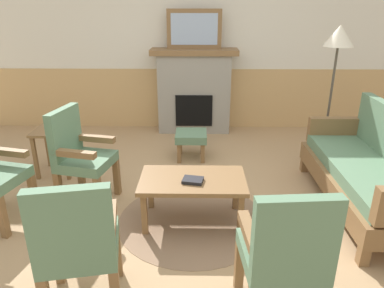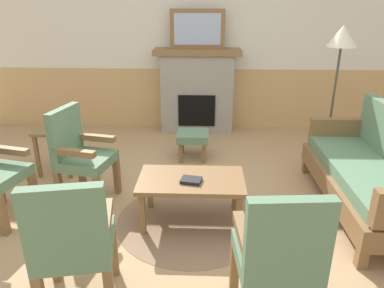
% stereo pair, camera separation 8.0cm
% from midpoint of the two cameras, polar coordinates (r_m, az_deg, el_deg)
% --- Properties ---
extents(ground_plane, '(14.00, 14.00, 0.00)m').
position_cam_midpoint_polar(ground_plane, '(3.66, 0.42, -10.07)').
color(ground_plane, tan).
extents(wall_back, '(7.20, 0.14, 2.70)m').
position_cam_midpoint_polar(wall_back, '(5.75, 1.33, 15.49)').
color(wall_back, silver).
rests_on(wall_back, ground_plane).
extents(fireplace, '(1.30, 0.44, 1.28)m').
position_cam_midpoint_polar(fireplace, '(5.61, 1.23, 8.52)').
color(fireplace, gray).
rests_on(fireplace, ground_plane).
extents(framed_picture, '(0.80, 0.04, 0.56)m').
position_cam_midpoint_polar(framed_picture, '(5.48, 1.30, 17.81)').
color(framed_picture, brown).
rests_on(framed_picture, fireplace).
extents(couch, '(0.70, 1.80, 0.98)m').
position_cam_midpoint_polar(couch, '(3.85, 26.91, -4.26)').
color(couch, brown).
rests_on(couch, ground_plane).
extents(coffee_table, '(0.96, 0.56, 0.44)m').
position_cam_midpoint_polar(coffee_table, '(3.28, 0.59, -6.34)').
color(coffee_table, brown).
rests_on(coffee_table, ground_plane).
extents(round_rug, '(1.41, 1.41, 0.01)m').
position_cam_midpoint_polar(round_rug, '(3.48, 0.57, -11.92)').
color(round_rug, '#896B51').
rests_on(round_rug, ground_plane).
extents(book_on_table, '(0.20, 0.17, 0.03)m').
position_cam_midpoint_polar(book_on_table, '(3.19, 0.59, -5.79)').
color(book_on_table, black).
rests_on(book_on_table, coffee_table).
extents(footstool, '(0.40, 0.40, 0.36)m').
position_cam_midpoint_polar(footstool, '(4.65, 0.61, 0.99)').
color(footstool, brown).
rests_on(footstool, ground_plane).
extents(armchair_by_window_left, '(0.57, 0.57, 0.98)m').
position_cam_midpoint_polar(armchair_by_window_left, '(3.73, -16.93, -1.16)').
color(armchair_by_window_left, brown).
rests_on(armchair_by_window_left, ground_plane).
extents(armchair_front_left, '(0.56, 0.56, 0.98)m').
position_cam_midpoint_polar(armchair_front_left, '(2.43, -17.56, -14.28)').
color(armchair_front_left, brown).
rests_on(armchair_front_left, ground_plane).
extents(armchair_front_center, '(0.52, 0.52, 0.98)m').
position_cam_midpoint_polar(armchair_front_center, '(2.29, 14.72, -16.40)').
color(armchair_front_center, brown).
rests_on(armchair_front_center, ground_plane).
extents(side_table, '(0.44, 0.44, 0.55)m').
position_cam_midpoint_polar(side_table, '(4.51, -20.23, 0.97)').
color(side_table, brown).
rests_on(side_table, ground_plane).
extents(floor_lamp_by_couch, '(0.36, 0.36, 1.68)m').
position_cam_midpoint_polar(floor_lamp_by_couch, '(4.77, 23.11, 14.27)').
color(floor_lamp_by_couch, '#332D28').
rests_on(floor_lamp_by_couch, ground_plane).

